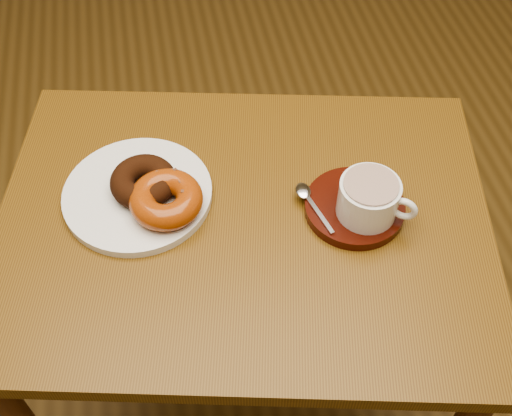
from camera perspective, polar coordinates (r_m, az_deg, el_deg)
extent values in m
plane|color=brown|center=(1.61, -4.49, -15.40)|extent=(6.00, 6.00, 0.00)
cube|color=brown|center=(0.99, -1.14, -1.40)|extent=(0.86, 0.71, 0.03)
cylinder|color=#4E2B16|center=(1.47, -13.86, -1.76)|extent=(0.04, 0.04, 0.68)
cylinder|color=#4E2B16|center=(1.45, 13.05, -2.42)|extent=(0.04, 0.04, 0.68)
cylinder|color=white|center=(1.01, -10.47, 1.22)|extent=(0.29, 0.29, 0.01)
torus|color=black|center=(1.00, -9.97, 2.33)|extent=(0.13, 0.13, 0.04)
torus|color=#9C4211|center=(0.96, -8.00, 0.77)|extent=(0.13, 0.13, 0.04)
cube|color=#55301C|center=(0.95, -6.02, 1.75)|extent=(0.01, 0.00, 0.00)
cube|color=#55301C|center=(0.96, -6.25, 2.29)|extent=(0.01, 0.01, 0.00)
cube|color=#55301C|center=(0.97, -6.73, 2.72)|extent=(0.01, 0.01, 0.00)
cube|color=#55301C|center=(0.97, -7.38, 2.97)|extent=(0.01, 0.01, 0.00)
cube|color=#55301C|center=(0.97, -8.13, 3.01)|extent=(0.01, 0.01, 0.00)
cube|color=#55301C|center=(0.97, -8.87, 2.85)|extent=(0.01, 0.01, 0.00)
cube|color=#55301C|center=(0.97, -9.52, 2.50)|extent=(0.01, 0.01, 0.00)
cube|color=#55301C|center=(0.96, -9.98, 2.00)|extent=(0.01, 0.01, 0.00)
cube|color=#55301C|center=(0.96, -10.21, 1.43)|extent=(0.01, 0.01, 0.00)
cube|color=#55301C|center=(0.95, -10.15, 0.84)|extent=(0.01, 0.01, 0.00)
cube|color=#55301C|center=(0.94, -9.81, 0.32)|extent=(0.01, 0.01, 0.00)
cube|color=#55301C|center=(0.93, -9.24, -0.05)|extent=(0.01, 0.01, 0.00)
cube|color=#55301C|center=(0.93, -8.50, -0.22)|extent=(0.01, 0.01, 0.00)
cube|color=#55301C|center=(0.93, -7.71, -0.16)|extent=(0.01, 0.01, 0.00)
cube|color=#55301C|center=(0.93, -6.97, 0.12)|extent=(0.01, 0.01, 0.00)
cube|color=#55301C|center=(0.94, -6.40, 0.58)|extent=(0.01, 0.01, 0.00)
cube|color=#55301C|center=(0.94, -6.07, 1.15)|extent=(0.01, 0.01, 0.00)
cylinder|color=#350E07|center=(0.99, 8.74, 0.06)|extent=(0.20, 0.20, 0.02)
cylinder|color=white|center=(0.96, 9.94, 0.83)|extent=(0.09, 0.09, 0.06)
cylinder|color=#582C1E|center=(0.93, 10.21, 2.06)|extent=(0.08, 0.08, 0.00)
torus|color=white|center=(0.95, 12.99, -0.08)|extent=(0.04, 0.03, 0.04)
ellipsoid|color=silver|center=(0.99, 4.20, 1.56)|extent=(0.02, 0.03, 0.01)
cube|color=silver|center=(0.96, 5.55, -0.39)|extent=(0.03, 0.08, 0.00)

